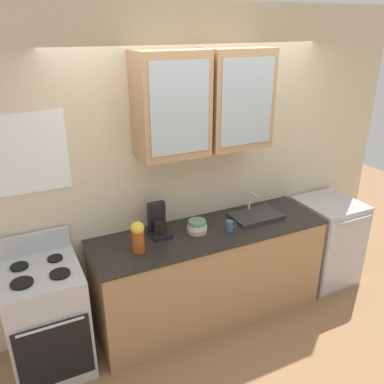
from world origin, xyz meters
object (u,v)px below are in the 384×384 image
Objects in this scene: stove_range at (48,319)px; bowl_stack at (197,226)px; dishwasher at (325,240)px; coffee_maker at (158,223)px; cup_near_sink at (230,226)px; sink_faucet at (256,215)px; vase at (138,236)px.

stove_range reaches higher than bowl_stack.
coffee_maker is (-1.89, 0.15, 0.57)m from dishwasher.
bowl_stack is at bearing 1.41° from stove_range.
cup_near_sink is at bearing -20.98° from coffee_maker.
bowl_stack is 1.64m from dishwasher.
sink_faucet is 1.65× the size of coffee_maker.
cup_near_sink is at bearing -23.28° from bowl_stack.
stove_range is 1.45m from bowl_stack.
vase is 0.33m from coffee_maker.
cup_near_sink is 0.36× the size of coffee_maker.
cup_near_sink is at bearing -159.99° from sink_faucet.
sink_faucet is at bearing 1.50° from stove_range.
stove_range is at bearing -171.92° from coffee_maker.
coffee_maker is (0.26, 0.21, -0.04)m from vase.
coffee_maker is at bearing 159.02° from cup_near_sink.
bowl_stack is at bearing -19.00° from coffee_maker.
dishwasher is 1.98m from coffee_maker.
bowl_stack reaches higher than cup_near_sink.
sink_faucet is 0.98m from coffee_maker.
coffee_maker is (1.03, 0.15, 0.56)m from stove_range.
vase is (-1.23, -0.11, 0.12)m from sink_faucet.
vase reaches higher than bowl_stack.
stove_range is 2.06m from sink_faucet.
bowl_stack is (-0.65, -0.02, 0.03)m from sink_faucet.
stove_range reaches higher than dishwasher.
bowl_stack is 0.63× the size of coffee_maker.
vase is 0.86m from cup_near_sink.
sink_faucet reaches higher than stove_range.
vase is 0.94× the size of coffee_maker.
vase is 2.61× the size of cup_near_sink.
vase is 0.29× the size of dishwasher.
sink_faucet is 4.59× the size of cup_near_sink.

